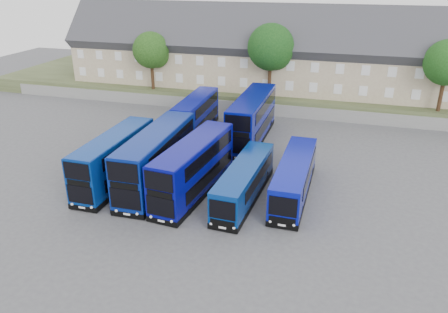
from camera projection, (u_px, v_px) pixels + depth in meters
ground at (183, 201)px, 35.05m from camera, size 120.00×120.00×0.00m
retaining_wall at (251, 108)px, 55.90m from camera, size 70.00×0.40×1.50m
earth_bank at (266, 87)px, 64.61m from camera, size 80.00×20.00×2.00m
terrace_row at (307, 56)px, 57.32m from camera, size 66.00×10.40×11.20m
dd_front_left at (115, 160)px, 37.32m from camera, size 2.51×10.77×4.27m
dd_front_mid at (157, 159)px, 36.88m from camera, size 2.95×11.97×4.74m
dd_front_right at (194, 169)px, 35.54m from camera, size 3.64×11.35×4.44m
dd_rear_left at (196, 116)px, 48.85m from camera, size 2.61×10.34×4.08m
dd_rear_right at (252, 119)px, 46.58m from camera, size 2.80×12.21×4.85m
coach_east_a at (244, 183)px, 34.91m from camera, size 2.76×10.79×2.92m
coach_east_b at (294, 178)px, 35.45m from camera, size 2.42×11.19×3.05m
tree_west at (152, 51)px, 57.96m from camera, size 4.80×4.80×7.65m
tree_mid at (272, 49)px, 53.85m from camera, size 5.76×5.76×9.18m
tree_east at (448, 64)px, 48.50m from camera, size 5.12×5.12×8.16m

